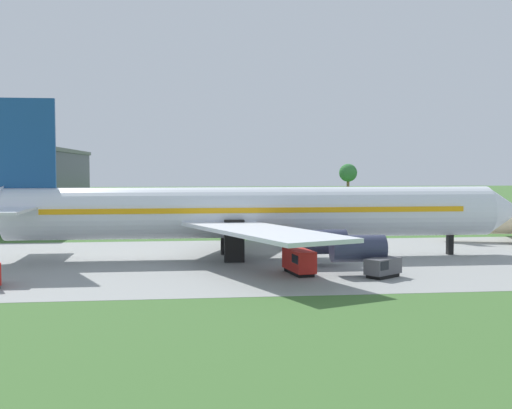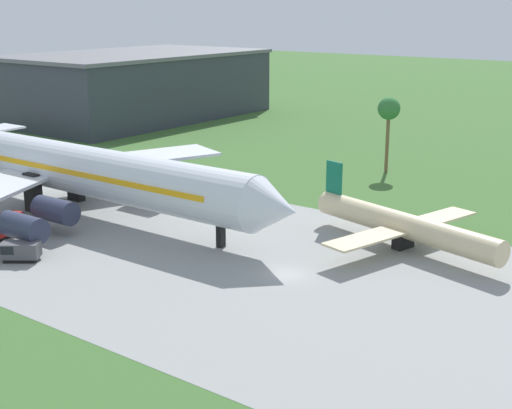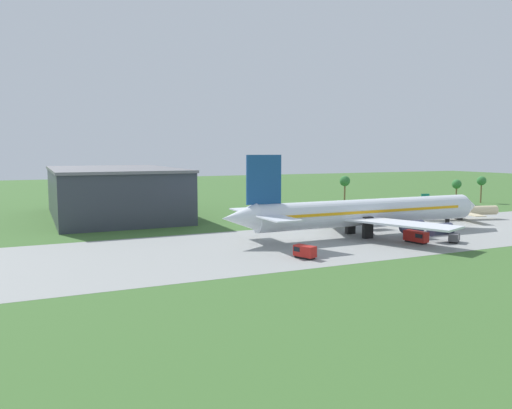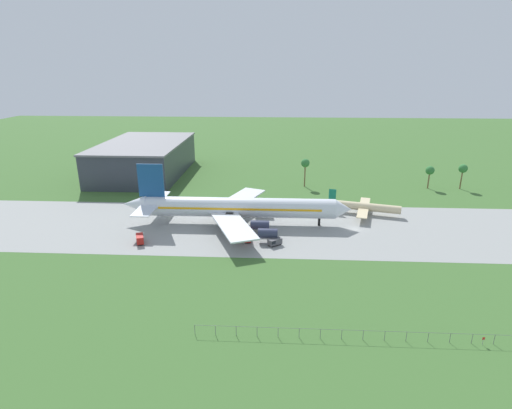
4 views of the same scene
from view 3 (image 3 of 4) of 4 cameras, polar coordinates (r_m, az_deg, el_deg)
The scene contains 9 objects.
ground_plane at distance 149.10m, azimuth 24.58°, elevation -2.38°, with size 600.00×600.00×0.00m, color #3D662D.
taxiway_strip at distance 149.10m, azimuth 24.58°, elevation -2.38°, with size 320.00×44.00×0.02m.
jet_airliner at distance 124.46m, azimuth 12.36°, elevation -0.89°, with size 74.23×51.31×19.80m.
regional_aircraft at distance 162.55m, azimuth 22.13°, elevation -0.68°, with size 24.57×22.33×8.01m.
baggage_tug at distance 121.48m, azimuth 21.70°, elevation -3.54°, with size 4.39×3.94×2.04m.
fuel_truck at distance 96.88m, azimuth 5.53°, elevation -5.36°, with size 3.42×4.79×2.52m.
catering_van at distance 117.96m, azimuth 17.88°, elevation -3.53°, with size 2.87×5.90×2.68m.
terminal_building at distance 163.48m, azimuth -15.98°, elevation 1.36°, with size 36.72×61.20×15.40m.
palm_tree_row at distance 209.26m, azimuth 22.01°, elevation 2.45°, with size 95.80×3.60×12.17m.
Camera 3 is at (-112.16, -96.07, 20.54)m, focal length 35.00 mm.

